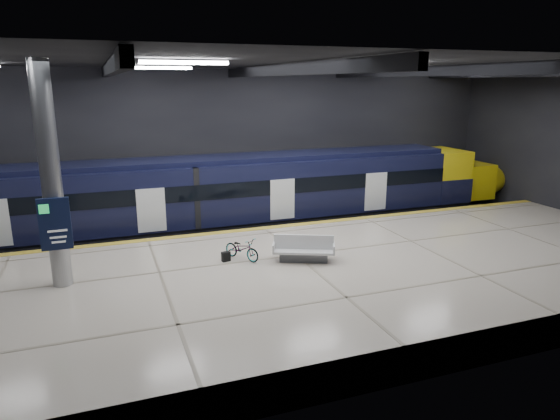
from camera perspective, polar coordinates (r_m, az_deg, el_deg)
ground at (r=19.85m, az=0.79°, el=-7.25°), size 30.00×30.00×0.00m
room_shell at (r=18.52m, az=0.85°, el=9.44°), size 30.10×16.10×8.05m
platform at (r=17.50m, az=3.75°, el=-8.39°), size 30.00×11.00×1.10m
safety_strip at (r=21.94m, az=-1.76°, el=-2.06°), size 30.00×0.40×0.01m
rails at (r=24.75m, az=-3.76°, el=-2.64°), size 30.00×1.52×0.16m
train at (r=24.27m, az=-3.55°, el=1.86°), size 29.40×2.84×3.79m
bench at (r=17.92m, az=2.72°, el=-4.78°), size 2.37×1.71×0.97m
bicycle at (r=18.08m, az=-4.37°, el=-4.42°), size 1.29×1.58×0.81m
pannier_bag at (r=18.01m, az=-6.20°, el=-5.30°), size 0.33×0.24×0.35m
info_column at (r=16.51m, az=-24.69°, el=3.10°), size 0.90×0.78×6.90m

